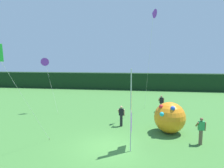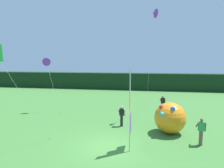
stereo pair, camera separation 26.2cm
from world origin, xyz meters
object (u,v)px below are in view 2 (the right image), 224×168
(banner_flag, at_px, (130,111))
(inflatable_balloon, at_px, (170,118))
(person_mid_field, at_px, (163,103))
(kite_purple_delta_1, at_px, (154,14))
(person_far_left, at_px, (122,115))
(kite_purple_delta_2, at_px, (47,62))
(person_near_banner, at_px, (201,131))

(banner_flag, bearing_deg, inflatable_balloon, 49.91)
(person_mid_field, bearing_deg, kite_purple_delta_1, -115.73)
(person_mid_field, relative_size, person_far_left, 1.02)
(person_mid_field, relative_size, kite_purple_delta_2, 0.31)
(banner_flag, bearing_deg, person_far_left, 103.81)
(banner_flag, relative_size, person_mid_field, 2.82)
(person_near_banner, bearing_deg, kite_purple_delta_2, 155.18)
(kite_purple_delta_1, bearing_deg, kite_purple_delta_2, 175.84)
(person_mid_field, relative_size, inflatable_balloon, 0.76)
(person_mid_field, height_order, person_far_left, person_mid_field)
(person_mid_field, height_order, kite_purple_delta_2, kite_purple_delta_2)
(inflatable_balloon, bearing_deg, person_far_left, 166.63)
(banner_flag, height_order, inflatable_balloon, banner_flag)
(inflatable_balloon, distance_m, kite_purple_delta_2, 13.06)
(person_near_banner, xyz_separation_m, kite_purple_delta_2, (-13.30, 6.15, 4.17))
(person_far_left, distance_m, inflatable_balloon, 3.70)
(banner_flag, xyz_separation_m, person_far_left, (-0.97, 3.96, -1.40))
(person_far_left, distance_m, kite_purple_delta_1, 9.07)
(banner_flag, distance_m, person_mid_field, 9.49)
(person_near_banner, relative_size, kite_purple_delta_2, 0.31)
(person_mid_field, distance_m, kite_purple_delta_2, 12.47)
(person_mid_field, distance_m, inflatable_balloon, 5.92)
(banner_flag, xyz_separation_m, person_mid_field, (2.60, 9.02, -1.38))
(person_far_left, relative_size, inflatable_balloon, 0.74)
(person_near_banner, height_order, kite_purple_delta_2, kite_purple_delta_2)
(banner_flag, height_order, kite_purple_delta_1, kite_purple_delta_1)
(kite_purple_delta_2, bearing_deg, banner_flag, -39.48)
(person_mid_field, bearing_deg, inflatable_balloon, -89.83)
(banner_flag, bearing_deg, person_mid_field, 73.93)
(person_far_left, bearing_deg, kite_purple_delta_1, 48.08)
(person_mid_field, distance_m, kite_purple_delta_1, 8.67)
(banner_flag, xyz_separation_m, kite_purple_delta_2, (-9.05, 7.45, 2.81))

